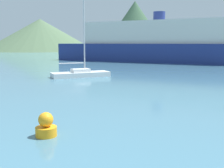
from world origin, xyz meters
name	(u,v)px	position (x,y,z in m)	size (l,w,h in m)	color
sailboat_inner	(81,73)	(-7.11, 25.75, 0.40)	(5.52, 4.92, 9.46)	white
ferry_distant	(159,44)	(-2.07, 50.25, 3.07)	(38.11, 15.25, 8.61)	navy
buoy_marker	(46,126)	(-1.82, 8.90, 0.36)	(0.76, 0.76, 0.87)	orange
hill_west	(40,35)	(-57.02, 107.34, 6.57)	(46.35, 46.35, 13.15)	#4C6647
hill_central	(135,27)	(-15.17, 97.81, 8.75)	(24.49, 24.49, 17.50)	#38563D
hill_east	(210,36)	(9.72, 98.50, 5.43)	(31.09, 31.09, 10.87)	#4C6647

